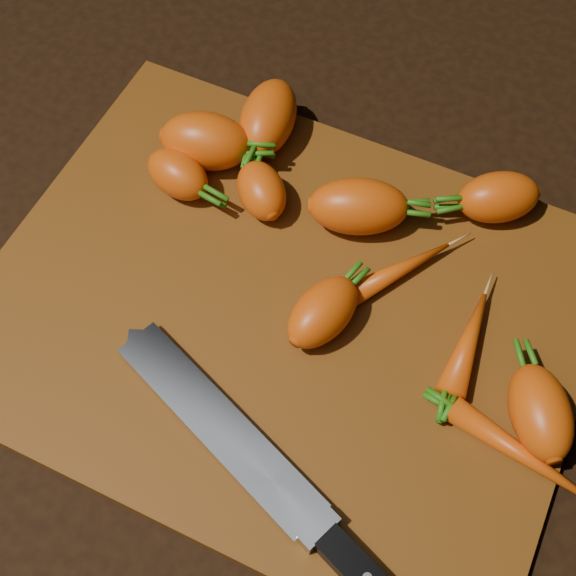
% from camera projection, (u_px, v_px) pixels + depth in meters
% --- Properties ---
extents(ground, '(2.00, 2.00, 0.01)m').
position_uv_depth(ground, '(283.00, 317.00, 0.69)').
color(ground, black).
extents(cutting_board, '(0.50, 0.40, 0.01)m').
position_uv_depth(cutting_board, '(283.00, 311.00, 0.68)').
color(cutting_board, '#5C2F09').
rests_on(cutting_board, ground).
extents(carrot_0, '(0.09, 0.07, 0.05)m').
position_uv_depth(carrot_0, '(206.00, 141.00, 0.73)').
color(carrot_0, '#ED550D').
rests_on(carrot_0, cutting_board).
extents(carrot_1, '(0.07, 0.07, 0.04)m').
position_uv_depth(carrot_1, '(261.00, 191.00, 0.71)').
color(carrot_1, '#ED550D').
rests_on(carrot_1, cutting_board).
extents(carrot_2, '(0.06, 0.09, 0.05)m').
position_uv_depth(carrot_2, '(268.00, 118.00, 0.75)').
color(carrot_2, '#ED550D').
rests_on(carrot_2, cutting_board).
extents(carrot_3, '(0.06, 0.08, 0.04)m').
position_uv_depth(carrot_3, '(323.00, 312.00, 0.65)').
color(carrot_3, '#ED550D').
rests_on(carrot_3, cutting_board).
extents(carrot_4, '(0.09, 0.08, 0.05)m').
position_uv_depth(carrot_4, '(498.00, 197.00, 0.70)').
color(carrot_4, '#ED550D').
rests_on(carrot_4, cutting_board).
extents(carrot_5, '(0.07, 0.05, 0.04)m').
position_uv_depth(carrot_5, '(178.00, 174.00, 0.72)').
color(carrot_5, '#ED550D').
rests_on(carrot_5, cutting_board).
extents(carrot_6, '(0.08, 0.09, 0.05)m').
position_uv_depth(carrot_6, '(540.00, 412.00, 0.61)').
color(carrot_6, '#ED550D').
rests_on(carrot_6, cutting_board).
extents(carrot_7, '(0.08, 0.10, 0.02)m').
position_uv_depth(carrot_7, '(398.00, 271.00, 0.68)').
color(carrot_7, '#ED550D').
rests_on(carrot_7, cutting_board).
extents(carrot_8, '(0.13, 0.05, 0.02)m').
position_uv_depth(carrot_8, '(523.00, 455.00, 0.60)').
color(carrot_8, '#ED550D').
rests_on(carrot_8, cutting_board).
extents(carrot_9, '(0.03, 0.10, 0.03)m').
position_uv_depth(carrot_9, '(468.00, 343.00, 0.65)').
color(carrot_9, '#ED550D').
rests_on(carrot_9, cutting_board).
extents(carrot_10, '(0.10, 0.08, 0.05)m').
position_uv_depth(carrot_10, '(358.00, 206.00, 0.70)').
color(carrot_10, '#ED550D').
rests_on(carrot_10, cutting_board).
extents(knife, '(0.33, 0.15, 0.02)m').
position_uv_depth(knife, '(236.00, 443.00, 0.61)').
color(knife, gray).
rests_on(knife, cutting_board).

